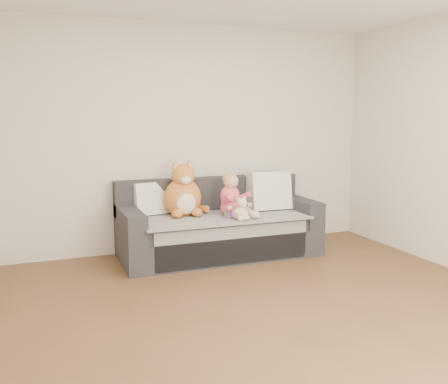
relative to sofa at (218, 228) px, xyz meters
name	(u,v)px	position (x,y,z in m)	size (l,w,h in m)	color
room_shell	(269,151)	(-0.18, -1.64, 0.99)	(5.00, 5.00, 5.00)	brown
sofa	(218,228)	(0.00, 0.00, 0.00)	(2.20, 0.94, 0.85)	#2A2A2F
cushion_left	(151,199)	(-0.70, 0.23, 0.34)	(0.42, 0.25, 0.37)	silver
cushion_right_back	(266,190)	(0.67, 0.14, 0.38)	(0.48, 0.23, 0.44)	silver
cushion_right_front	(270,191)	(0.66, 0.01, 0.38)	(0.49, 0.24, 0.46)	silver
toddler	(232,198)	(0.11, -0.15, 0.37)	(0.34, 0.49, 0.48)	#DD4E53
plush_cat	(183,194)	(-0.38, 0.08, 0.40)	(0.51, 0.43, 0.64)	#C2552B
teddy_bear	(242,211)	(0.12, -0.41, 0.27)	(0.20, 0.16, 0.26)	beige
plush_cow	(242,213)	(0.14, -0.35, 0.23)	(0.14, 0.21, 0.17)	white
sippy_cup	(229,213)	(0.03, -0.27, 0.22)	(0.10, 0.07, 0.11)	purple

